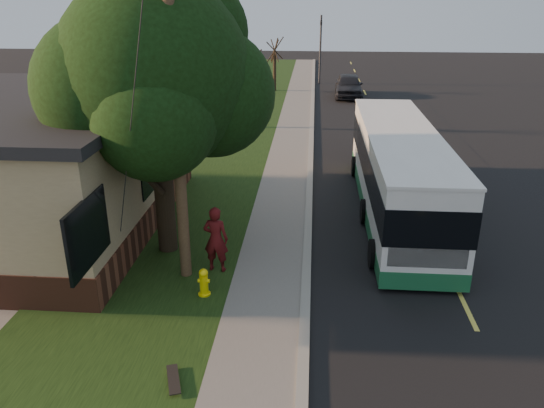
{
  "coord_description": "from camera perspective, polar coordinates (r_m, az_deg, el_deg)",
  "views": [
    {
      "loc": [
        0.05,
        -11.61,
        7.34
      ],
      "look_at": [
        -1.07,
        2.81,
        1.5
      ],
      "focal_mm": 35.0,
      "sensor_mm": 36.0,
      "label": 1
    }
  ],
  "objects": [
    {
      "name": "distant_car",
      "position": [
        40.4,
        8.25,
        12.51
      ],
      "size": [
        2.1,
        4.93,
        1.66
      ],
      "primitive_type": "imported",
      "rotation": [
        0.0,
        0.0,
        -0.03
      ],
      "color": "black",
      "rests_on": "ground"
    },
    {
      "name": "transit_bus",
      "position": [
        18.72,
        13.43,
        3.5
      ],
      "size": [
        2.55,
        11.04,
        2.99
      ],
      "color": "silver",
      "rests_on": "ground"
    },
    {
      "name": "road",
      "position": [
        23.16,
        14.06,
        2.85
      ],
      "size": [
        8.0,
        80.0,
        0.01
      ],
      "primitive_type": "cube",
      "color": "black",
      "rests_on": "ground"
    },
    {
      "name": "bare_tree_far",
      "position": [
        42.06,
        0.28,
        14.71
      ],
      "size": [
        1.38,
        1.21,
        4.03
      ],
      "color": "black",
      "rests_on": "grass_verge"
    },
    {
      "name": "traffic_signal",
      "position": [
        45.8,
        5.23,
        16.68
      ],
      "size": [
        0.18,
        0.22,
        5.5
      ],
      "color": "#2D2D30",
      "rests_on": "ground"
    },
    {
      "name": "utility_pole",
      "position": [
        13.32,
        -10.39,
        9.9
      ],
      "size": [
        2.86,
        3.21,
        9.07
      ],
      "color": "#473321",
      "rests_on": "ground"
    },
    {
      "name": "dumpster",
      "position": [
        17.06,
        -23.56,
        -2.66
      ],
      "size": [
        1.8,
        1.53,
        1.42
      ],
      "color": "black",
      "rests_on": "building_lot"
    },
    {
      "name": "skateboard_main",
      "position": [
        11.3,
        -10.55,
        -18.07
      ],
      "size": [
        0.5,
        0.92,
        0.08
      ],
      "color": "black",
      "rests_on": "grass_verge"
    },
    {
      "name": "fire_hydrant",
      "position": [
        13.76,
        -7.34,
        -8.33
      ],
      "size": [
        0.32,
        0.32,
        0.74
      ],
      "color": "yellow",
      "rests_on": "grass_verge"
    },
    {
      "name": "skateboarder",
      "position": [
        14.6,
        -6.06,
        -3.78
      ],
      "size": [
        0.74,
        0.53,
        1.9
      ],
      "primitive_type": "imported",
      "rotation": [
        0.0,
        0.0,
        3.03
      ],
      "color": "#521012",
      "rests_on": "grass_verge"
    },
    {
      "name": "leafy_tree",
      "position": [
        15.02,
        -12.24,
        13.2
      ],
      "size": [
        6.3,
        6.0,
        7.8
      ],
      "color": "black",
      "rests_on": "grass_verge"
    },
    {
      "name": "curb",
      "position": [
        22.8,
        4.11,
        3.32
      ],
      "size": [
        0.25,
        80.0,
        0.12
      ],
      "primitive_type": "cube",
      "color": "gray",
      "rests_on": "ground"
    },
    {
      "name": "sidewalk",
      "position": [
        22.83,
        1.59,
        3.34
      ],
      "size": [
        2.0,
        80.0,
        0.08
      ],
      "primitive_type": "cube",
      "color": "slate",
      "rests_on": "ground"
    },
    {
      "name": "bare_tree_near",
      "position": [
        30.27,
        -2.39,
        12.11
      ],
      "size": [
        1.38,
        1.21,
        4.31
      ],
      "color": "black",
      "rests_on": "grass_verge"
    },
    {
      "name": "ground",
      "position": [
        13.73,
        3.61,
        -10.37
      ],
      "size": [
        120.0,
        120.0,
        0.0
      ],
      "primitive_type": "plane",
      "color": "black",
      "rests_on": "ground"
    },
    {
      "name": "grass_verge",
      "position": [
        23.26,
        -7.06,
        3.52
      ],
      "size": [
        5.0,
        80.0,
        0.07
      ],
      "primitive_type": "cube",
      "color": "black",
      "rests_on": "ground"
    }
  ]
}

